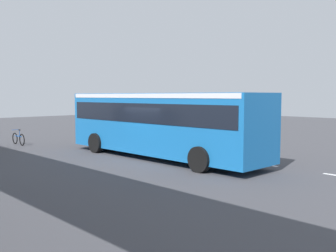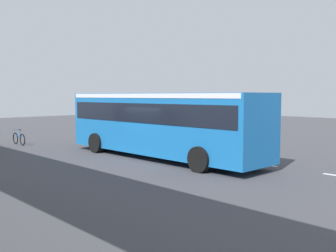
# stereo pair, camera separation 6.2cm
# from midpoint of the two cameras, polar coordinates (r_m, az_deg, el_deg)

# --- Properties ---
(ground) EXTENTS (80.00, 80.00, 0.00)m
(ground) POSITION_cam_midpoint_polar(r_m,az_deg,el_deg) (18.18, -2.16, -5.07)
(ground) COLOR #424247
(city_bus) EXTENTS (11.54, 2.85, 3.15)m
(city_bus) POSITION_cam_midpoint_polar(r_m,az_deg,el_deg) (18.53, -1.12, 0.98)
(city_bus) COLOR #196BB7
(city_bus) RESTS_ON ground
(bicycle_blue) EXTENTS (1.77, 0.44, 0.96)m
(bicycle_blue) POSITION_cam_midpoint_polar(r_m,az_deg,el_deg) (25.40, -21.28, -1.78)
(bicycle_blue) COLOR black
(bicycle_blue) RESTS_ON ground
(pedestrian) EXTENTS (0.38, 0.38, 1.79)m
(pedestrian) POSITION_cam_midpoint_polar(r_m,az_deg,el_deg) (26.63, -5.87, -0.11)
(pedestrian) COLOR #2D2D38
(pedestrian) RESTS_ON ground
(lane_dash_left) EXTENTS (2.00, 0.20, 0.01)m
(lane_dash_left) POSITION_cam_midpoint_polar(r_m,az_deg,el_deg) (17.63, 13.29, -5.48)
(lane_dash_left) COLOR silver
(lane_dash_left) RESTS_ON ground
(lane_dash_centre) EXTENTS (2.00, 0.20, 0.01)m
(lane_dash_centre) POSITION_cam_midpoint_polar(r_m,az_deg,el_deg) (20.05, 3.63, -4.16)
(lane_dash_centre) COLOR silver
(lane_dash_centre) RESTS_ON ground
(lane_dash_right) EXTENTS (2.00, 0.20, 0.01)m
(lane_dash_right) POSITION_cam_midpoint_polar(r_m,az_deg,el_deg) (22.92, -3.75, -3.07)
(lane_dash_right) COLOR silver
(lane_dash_right) RESTS_ON ground
(lane_dash_rightmost) EXTENTS (2.00, 0.20, 0.01)m
(lane_dash_rightmost) POSITION_cam_midpoint_polar(r_m,az_deg,el_deg) (26.09, -9.41, -2.19)
(lane_dash_rightmost) COLOR silver
(lane_dash_rightmost) RESTS_ON ground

